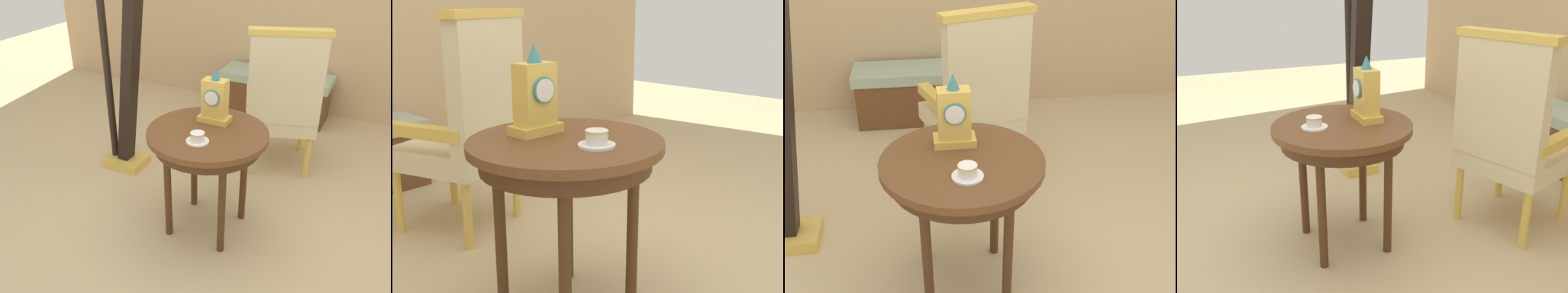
# 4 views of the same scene
# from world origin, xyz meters

# --- Properties ---
(ground_plane) EXTENTS (10.00, 10.00, 0.00)m
(ground_plane) POSITION_xyz_m (0.00, 0.00, 0.00)
(ground_plane) COLOR tan
(side_table) EXTENTS (0.72, 0.72, 0.69)m
(side_table) POSITION_xyz_m (-0.04, 0.06, 0.61)
(side_table) COLOR brown
(side_table) RESTS_ON ground
(teacup_left) EXTENTS (0.13, 0.13, 0.06)m
(teacup_left) POSITION_xyz_m (-0.04, -0.09, 0.72)
(teacup_left) COLOR white
(teacup_left) RESTS_ON side_table
(mantel_clock) EXTENTS (0.19, 0.11, 0.34)m
(mantel_clock) POSITION_xyz_m (-0.06, 0.20, 0.83)
(mantel_clock) COLOR gold
(mantel_clock) RESTS_ON side_table
(armchair) EXTENTS (0.68, 0.68, 1.14)m
(armchair) POSITION_xyz_m (0.15, 0.96, 0.59)
(armchair) COLOR beige
(armchair) RESTS_ON ground
(harp) EXTENTS (0.40, 0.24, 1.70)m
(harp) POSITION_xyz_m (-0.92, 0.47, 0.68)
(harp) COLOR gold
(harp) RESTS_ON ground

